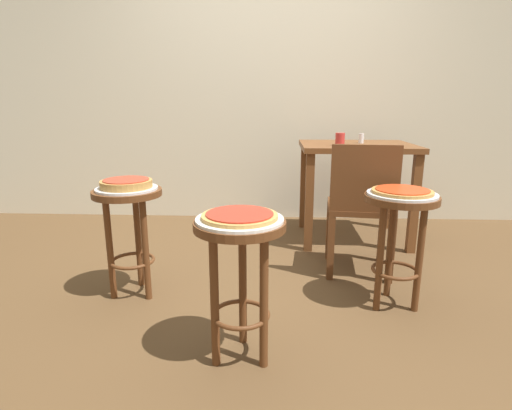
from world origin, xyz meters
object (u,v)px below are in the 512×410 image
at_px(pizza_middle, 402,191).
at_px(condiment_shaker, 361,138).
at_px(stool_foreground, 240,258).
at_px(serving_plate_foreground, 240,219).
at_px(wooden_chair, 361,204).
at_px(serving_plate_middle, 402,194).
at_px(stool_leftside, 129,218).
at_px(dining_table, 356,161).
at_px(stool_middle, 399,225).
at_px(serving_plate_leftside, 127,189).
at_px(cup_near_edge, 340,139).
at_px(pizza_leftside, 126,183).
at_px(pizza_foreground, 240,216).

bearing_deg(pizza_middle, condiment_shaker, 89.13).
bearing_deg(stool_foreground, pizza_middle, 32.67).
xyz_separation_m(serving_plate_foreground, wooden_chair, (0.68, 0.93, -0.16)).
relative_size(serving_plate_middle, wooden_chair, 0.42).
xyz_separation_m(stool_leftside, dining_table, (1.44, 1.07, 0.18)).
bearing_deg(dining_table, stool_middle, -88.86).
height_order(stool_leftside, serving_plate_leftside, serving_plate_leftside).
xyz_separation_m(serving_plate_foreground, dining_table, (0.77, 1.65, 0.01)).
height_order(stool_middle, cup_near_edge, cup_near_edge).
height_order(serving_plate_foreground, dining_table, dining_table).
distance_m(pizza_leftside, dining_table, 1.80).
bearing_deg(pizza_middle, serving_plate_leftside, 177.44).
distance_m(stool_leftside, wooden_chair, 1.40).
bearing_deg(stool_foreground, cup_near_edge, 67.46).
bearing_deg(pizza_foreground, serving_plate_foreground, 0.00).
height_order(stool_foreground, serving_plate_middle, serving_plate_middle).
height_order(stool_middle, stool_leftside, same).
bearing_deg(pizza_leftside, stool_middle, -2.56).
xyz_separation_m(stool_foreground, pizza_foreground, (-0.00, -0.00, 0.18)).
distance_m(serving_plate_foreground, dining_table, 1.82).
bearing_deg(dining_table, pizza_foreground, -115.08).
bearing_deg(stool_leftside, pizza_foreground, -40.50).
xyz_separation_m(stool_foreground, wooden_chair, (0.68, 0.93, 0.01)).
bearing_deg(cup_near_edge, serving_plate_middle, -79.46).
bearing_deg(serving_plate_middle, serving_plate_leftside, 177.44).
bearing_deg(stool_leftside, pizza_leftside, -14.04).
relative_size(stool_foreground, dining_table, 0.72).
bearing_deg(pizza_leftside, condiment_shaker, 36.96).
distance_m(serving_plate_foreground, pizza_middle, 0.94).
distance_m(pizza_leftside, wooden_chair, 1.41).
distance_m(stool_leftside, condiment_shaker, 1.89).
bearing_deg(pizza_foreground, cup_near_edge, 67.46).
xyz_separation_m(pizza_middle, dining_table, (-0.02, 1.14, -0.00)).
height_order(serving_plate_foreground, pizza_leftside, pizza_leftside).
distance_m(pizza_foreground, dining_table, 1.82).
xyz_separation_m(dining_table, cup_near_edge, (-0.16, -0.17, 0.18)).
relative_size(pizza_foreground, pizza_leftside, 1.11).
distance_m(pizza_middle, condiment_shaker, 1.20).
xyz_separation_m(serving_plate_foreground, stool_leftside, (-0.67, 0.57, -0.17)).
xyz_separation_m(serving_plate_middle, pizza_leftside, (-1.47, 0.07, 0.03)).
xyz_separation_m(pizza_foreground, pizza_leftside, (-0.67, 0.57, 0.01)).
bearing_deg(pizza_leftside, pizza_middle, -2.56).
xyz_separation_m(serving_plate_foreground, serving_plate_leftside, (-0.67, 0.57, 0.00)).
distance_m(pizza_middle, wooden_chair, 0.47).
height_order(stool_leftside, pizza_leftside, pizza_leftside).
distance_m(serving_plate_middle, dining_table, 1.14).
bearing_deg(dining_table, pizza_middle, -88.86).
bearing_deg(dining_table, pizza_leftside, -143.38).
bearing_deg(pizza_foreground, serving_plate_leftside, 139.50).
xyz_separation_m(pizza_foreground, serving_plate_middle, (0.79, 0.51, -0.02)).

